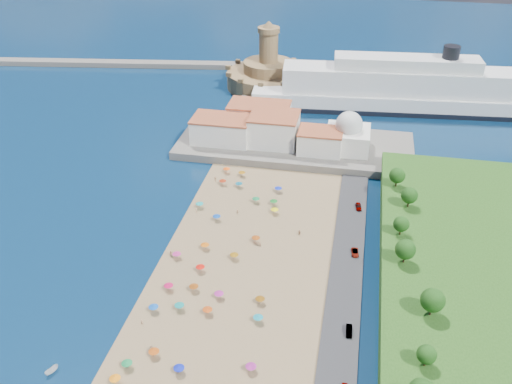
# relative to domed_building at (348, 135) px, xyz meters

# --- Properties ---
(ground) EXTENTS (700.00, 700.00, 0.00)m
(ground) POSITION_rel_domed_building_xyz_m (-30.00, -71.00, -8.97)
(ground) COLOR #071938
(ground) RESTS_ON ground
(terrace) EXTENTS (90.00, 36.00, 3.00)m
(terrace) POSITION_rel_domed_building_xyz_m (-20.00, 2.00, -7.47)
(terrace) COLOR #59544C
(terrace) RESTS_ON ground
(jetty) EXTENTS (18.00, 70.00, 2.40)m
(jetty) POSITION_rel_domed_building_xyz_m (-42.00, 37.00, -7.77)
(jetty) COLOR #59544C
(jetty) RESTS_ON ground
(breakwater) EXTENTS (199.03, 34.77, 2.60)m
(breakwater) POSITION_rel_domed_building_xyz_m (-140.00, 82.00, -7.67)
(breakwater) COLOR #59544C
(breakwater) RESTS_ON ground
(waterfront_buildings) EXTENTS (57.00, 29.00, 11.00)m
(waterfront_buildings) POSITION_rel_domed_building_xyz_m (-33.05, 2.64, -1.10)
(waterfront_buildings) COLOR silver
(waterfront_buildings) RESTS_ON terrace
(domed_building) EXTENTS (16.00, 16.00, 15.00)m
(domed_building) POSITION_rel_domed_building_xyz_m (0.00, 0.00, 0.00)
(domed_building) COLOR silver
(domed_building) RESTS_ON terrace
(fortress) EXTENTS (40.00, 40.00, 32.40)m
(fortress) POSITION_rel_domed_building_xyz_m (-42.00, 67.00, -2.29)
(fortress) COLOR #94764A
(fortress) RESTS_ON ground
(cruise_ship) EXTENTS (135.20, 31.13, 29.26)m
(cruise_ship) POSITION_rel_domed_building_xyz_m (21.52, 51.42, -0.31)
(cruise_ship) COLOR black
(cruise_ship) RESTS_ON ground
(beach_parasols) EXTENTS (32.31, 117.79, 2.20)m
(beach_parasols) POSITION_rel_domed_building_xyz_m (-31.17, -83.98, -6.83)
(beach_parasols) COLOR gray
(beach_parasols) RESTS_ON beach
(beachgoers) EXTENTS (36.98, 97.59, 1.82)m
(beachgoers) POSITION_rel_domed_building_xyz_m (-33.88, -74.05, -7.88)
(beachgoers) COLOR tan
(beachgoers) RESTS_ON beach
(parked_cars) EXTENTS (2.47, 78.53, 1.44)m
(parked_cars) POSITION_rel_domed_building_xyz_m (6.00, -73.61, -7.61)
(parked_cars) COLOR gray
(parked_cars) RESTS_ON promenade
(hillside_trees) EXTENTS (12.56, 105.41, 7.35)m
(hillside_trees) POSITION_rel_domed_building_xyz_m (20.00, -79.08, 1.03)
(hillside_trees) COLOR #382314
(hillside_trees) RESTS_ON hillside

